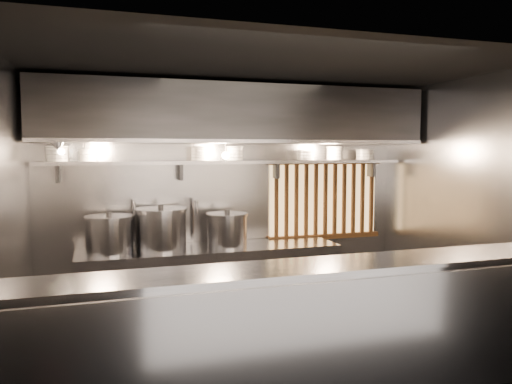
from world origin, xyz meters
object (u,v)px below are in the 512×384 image
heat_lamp (58,146)px  stock_pot_mid (109,234)px  pendant_bulb (226,155)px  stock_pot_left (161,229)px  stock_pot_right (227,230)px

heat_lamp → stock_pot_mid: bearing=30.1°
heat_lamp → pendant_bulb: 1.83m
stock_pot_left → stock_pot_right: size_ratio=1.34×
stock_pot_left → stock_pot_right: bearing=-4.6°
stock_pot_mid → stock_pot_right: bearing=-0.6°
heat_lamp → stock_pot_mid: 1.10m
stock_pot_left → stock_pot_right: 0.76m
heat_lamp → stock_pot_left: size_ratio=0.47×
stock_pot_left → stock_pot_mid: bearing=-175.2°
heat_lamp → stock_pot_right: heat_lamp is taller
pendant_bulb → stock_pot_left: 1.12m
heat_lamp → pendant_bulb: heat_lamp is taller
pendant_bulb → stock_pot_right: pendant_bulb is taller
stock_pot_left → heat_lamp: bearing=-162.8°
stock_pot_mid → stock_pot_left: bearing=4.8°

